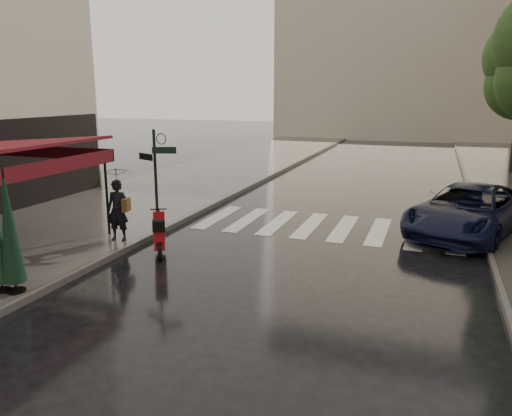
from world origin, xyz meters
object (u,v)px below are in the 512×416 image
Objects in this scene: pedestrian_with_umbrella at (116,181)px; parasol_front at (9,227)px; parked_car at (468,211)px; scooter at (159,236)px.

pedestrian_with_umbrella is 0.97× the size of parasol_front.
pedestrian_with_umbrella reaches higher than parked_car.
parasol_front is at bearing -117.86° from parked_car.
scooter is 0.57× the size of parasol_front.
parked_car is (9.00, 4.18, -1.02)m from pedestrian_with_umbrella.
scooter is 0.28× the size of parked_car.
parasol_front reaches higher than scooter.
pedestrian_with_umbrella is 0.47× the size of parked_car.
parked_car is at bearing 16.00° from pedestrian_with_umbrella.
parked_car is (7.52, 4.56, 0.24)m from scooter.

